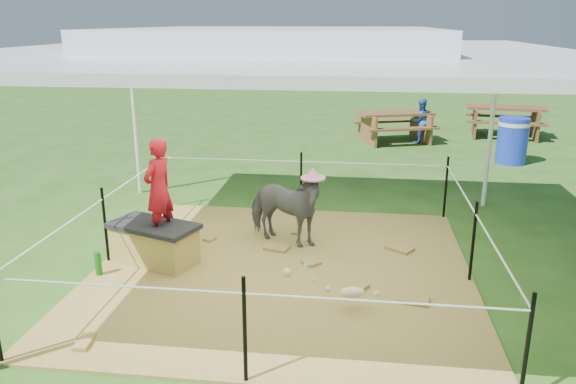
# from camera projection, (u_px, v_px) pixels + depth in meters

# --- Properties ---
(ground) EXTENTS (90.00, 90.00, 0.00)m
(ground) POSITION_uv_depth(u_px,v_px,m) (282.00, 272.00, 6.94)
(ground) COLOR #2D5919
(ground) RESTS_ON ground
(hay_patch) EXTENTS (4.60, 4.60, 0.03)m
(hay_patch) POSITION_uv_depth(u_px,v_px,m) (282.00, 270.00, 6.94)
(hay_patch) COLOR brown
(hay_patch) RESTS_ON ground
(canopy_tent) EXTENTS (6.30, 6.30, 2.90)m
(canopy_tent) POSITION_uv_depth(u_px,v_px,m) (281.00, 48.00, 6.16)
(canopy_tent) COLOR silver
(canopy_tent) RESTS_ON ground
(rope_fence) EXTENTS (4.54, 4.54, 1.00)m
(rope_fence) POSITION_uv_depth(u_px,v_px,m) (282.00, 223.00, 6.76)
(rope_fence) COLOR black
(rope_fence) RESTS_ON ground
(straw_bale) EXTENTS (1.15, 0.84, 0.46)m
(straw_bale) POSITION_uv_depth(u_px,v_px,m) (155.00, 245.00, 7.09)
(straw_bale) COLOR #AE923F
(straw_bale) RESTS_ON hay_patch
(dark_cloth) EXTENTS (1.23, 0.92, 0.06)m
(dark_cloth) POSITION_uv_depth(u_px,v_px,m) (153.00, 226.00, 7.01)
(dark_cloth) COLOR black
(dark_cloth) RESTS_ON straw_bale
(woman) EXTENTS (0.44, 0.53, 1.24)m
(woman) POSITION_uv_depth(u_px,v_px,m) (158.00, 181.00, 6.83)
(woman) COLOR red
(woman) RESTS_ON straw_bale
(green_bottle) EXTENTS (0.10, 0.10, 0.29)m
(green_bottle) POSITION_uv_depth(u_px,v_px,m) (98.00, 264.00, 6.75)
(green_bottle) COLOR #176516
(green_bottle) RESTS_ON hay_patch
(pony) EXTENTS (1.33, 0.99, 1.02)m
(pony) POSITION_uv_depth(u_px,v_px,m) (284.00, 208.00, 7.59)
(pony) COLOR #48484C
(pony) RESTS_ON hay_patch
(pink_hat) EXTENTS (0.32, 0.32, 0.15)m
(pink_hat) POSITION_uv_depth(u_px,v_px,m) (283.00, 166.00, 7.42)
(pink_hat) COLOR pink
(pink_hat) RESTS_ON pony
(foal) EXTENTS (0.90, 0.61, 0.46)m
(foal) POSITION_uv_depth(u_px,v_px,m) (352.00, 290.00, 5.91)
(foal) COLOR beige
(foal) RESTS_ON hay_patch
(trash_barrel) EXTENTS (0.75, 0.75, 0.99)m
(trash_barrel) POSITION_uv_depth(u_px,v_px,m) (512.00, 141.00, 12.11)
(trash_barrel) COLOR #1B36CE
(trash_barrel) RESTS_ON ground
(picnic_table_near) EXTENTS (2.18, 1.86, 0.77)m
(picnic_table_near) POSITION_uv_depth(u_px,v_px,m) (394.00, 127.00, 14.27)
(picnic_table_near) COLOR brown
(picnic_table_near) RESTS_ON ground
(picnic_table_far) EXTENTS (2.13, 1.68, 0.81)m
(picnic_table_far) POSITION_uv_depth(u_px,v_px,m) (504.00, 122.00, 14.92)
(picnic_table_far) COLOR brown
(picnic_table_far) RESTS_ON ground
(distant_person) EXTENTS (0.66, 0.60, 1.12)m
(distant_person) POSITION_uv_depth(u_px,v_px,m) (420.00, 121.00, 14.15)
(distant_person) COLOR #2F5AB1
(distant_person) RESTS_ON ground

